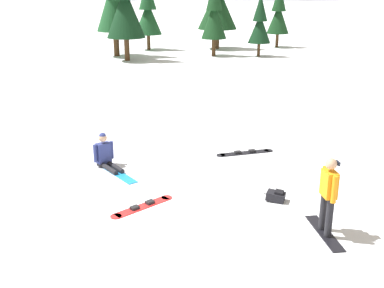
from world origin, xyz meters
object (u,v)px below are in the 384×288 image
object	(u,v)px
pine_tree_slender	(125,3)
pine_tree_leaning	(148,11)
pine_tree_broad	(260,23)
snowboarder_foreground	(328,195)
pine_tree_tall	(214,12)
loose_snowboard_near_left	(142,206)
loose_snowboard_near_right	(245,153)
pine_tree_short	(279,13)
backpack_black	(276,196)
snowboarder_midground	(107,156)

from	to	relation	value
pine_tree_slender	pine_tree_leaning	bearing A→B (deg)	72.61
pine_tree_broad	pine_tree_leaning	bearing A→B (deg)	148.86
snowboarder_foreground	pine_tree_tall	distance (m)	26.28
snowboarder_foreground	pine_tree_slender	size ratio (longest dim) A/B	0.24
pine_tree_leaning	loose_snowboard_near_left	bearing A→B (deg)	-92.80
pine_tree_broad	pine_tree_tall	xyz separation A→B (m)	(-3.19, 0.69, 0.68)
loose_snowboard_near_left	pine_tree_leaning	distance (m)	28.52
loose_snowboard_near_right	pine_tree_short	distance (m)	26.75
backpack_black	pine_tree_broad	world-z (taller)	pine_tree_broad
pine_tree_leaning	loose_snowboard_near_right	bearing A→B (deg)	-85.61
loose_snowboard_near_right	pine_tree_tall	bearing A→B (deg)	82.81
snowboarder_midground	loose_snowboard_near_right	size ratio (longest dim) A/B	0.92
snowboarder_midground	pine_tree_short	size ratio (longest dim) A/B	0.34
pine_tree_broad	pine_tree_short	xyz separation A→B (m)	(2.86, 4.89, 0.38)
snowboarder_foreground	loose_snowboard_near_left	distance (m)	4.28
loose_snowboard_near_right	pine_tree_short	world-z (taller)	pine_tree_short
pine_tree_tall	pine_tree_leaning	bearing A→B (deg)	138.81
pine_tree_short	backpack_black	bearing A→B (deg)	-107.00
pine_tree_tall	loose_snowboard_near_right	bearing A→B (deg)	-97.19
pine_tree_broad	pine_tree_tall	bearing A→B (deg)	167.75
snowboarder_foreground	loose_snowboard_near_left	xyz separation A→B (m)	(-3.80, 1.76, -0.87)
snowboarder_midground	snowboarder_foreground	bearing A→B (deg)	-43.49
pine_tree_broad	pine_tree_short	world-z (taller)	pine_tree_short
loose_snowboard_near_right	pine_tree_leaning	xyz separation A→B (m)	(-1.91, 24.94, 2.95)
loose_snowboard_near_right	snowboarder_midground	bearing A→B (deg)	-171.21
pine_tree_short	snowboarder_foreground	bearing A→B (deg)	-105.12
snowboarder_foreground	snowboarder_midground	distance (m)	6.55
pine_tree_tall	pine_tree_short	bearing A→B (deg)	34.74
snowboarder_foreground	loose_snowboard_near_right	bearing A→B (deg)	95.58
snowboarder_foreground	pine_tree_short	bearing A→B (deg)	74.88
pine_tree_tall	pine_tree_slender	bearing A→B (deg)	-166.73
loose_snowboard_near_left	pine_tree_leaning	xyz separation A→B (m)	(1.39, 28.33, 2.95)
loose_snowboard_near_left	pine_tree_slender	distance (m)	23.18
pine_tree_tall	snowboarder_foreground	bearing A→B (deg)	-94.69
backpack_black	pine_tree_leaning	xyz separation A→B (m)	(-1.86, 28.40, 2.84)
snowboarder_midground	loose_snowboard_near_right	world-z (taller)	snowboarder_midground
loose_snowboard_near_left	backpack_black	size ratio (longest dim) A/B	2.88
pine_tree_leaning	backpack_black	bearing A→B (deg)	-86.26
snowboarder_midground	pine_tree_tall	size ratio (longest dim) A/B	0.31
loose_snowboard_near_right	pine_tree_leaning	bearing A→B (deg)	94.39
pine_tree_tall	loose_snowboard_near_left	bearing A→B (deg)	-103.72
backpack_black	pine_tree_leaning	world-z (taller)	pine_tree_leaning
backpack_black	pine_tree_tall	world-z (taller)	pine_tree_tall
backpack_black	pine_tree_broad	bearing A→B (deg)	76.07
snowboarder_foreground	loose_snowboard_near_right	world-z (taller)	snowboarder_foreground
loose_snowboard_near_left	backpack_black	bearing A→B (deg)	-1.28
pine_tree_broad	pine_tree_short	size ratio (longest dim) A/B	0.86
loose_snowboard_near_left	pine_tree_tall	world-z (taller)	pine_tree_tall
snowboarder_foreground	pine_tree_short	world-z (taller)	pine_tree_short
loose_snowboard_near_left	pine_tree_tall	size ratio (longest dim) A/B	0.28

